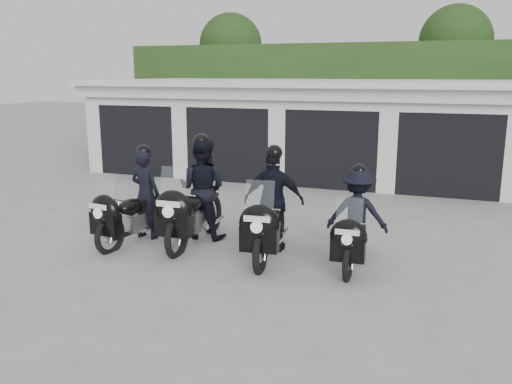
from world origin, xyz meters
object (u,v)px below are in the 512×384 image
(police_bike_a, at_px, (136,203))
(police_bike_d, at_px, (356,221))
(police_bike_b, at_px, (198,196))
(police_bike_c, at_px, (272,208))

(police_bike_a, xyz_separation_m, police_bike_d, (4.18, 0.24, -0.01))
(police_bike_b, bearing_deg, police_bike_a, -158.76)
(police_bike_a, distance_m, police_bike_c, 2.70)
(police_bike_b, xyz_separation_m, police_bike_c, (1.59, -0.28, -0.04))
(police_bike_a, distance_m, police_bike_d, 4.19)
(police_bike_c, distance_m, police_bike_d, 1.50)
(police_bike_d, bearing_deg, police_bike_b, 173.67)
(police_bike_a, xyz_separation_m, police_bike_b, (1.10, 0.46, 0.14))
(police_bike_a, relative_size, police_bike_c, 0.94)
(police_bike_d, bearing_deg, police_bike_c, 179.78)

